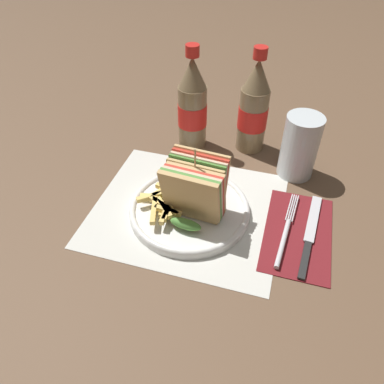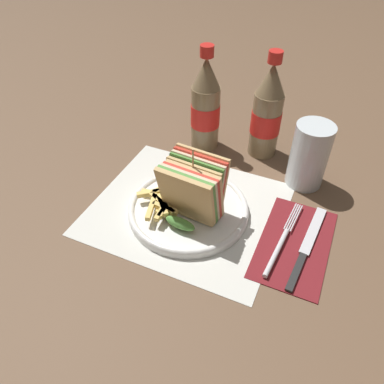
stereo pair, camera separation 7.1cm
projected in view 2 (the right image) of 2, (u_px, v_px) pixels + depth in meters
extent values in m
plane|color=brown|center=(180.00, 210.00, 0.73)|extent=(4.00, 4.00, 0.00)
cube|color=silver|center=(187.00, 209.00, 0.73)|extent=(0.36, 0.31, 0.00)
cylinder|color=white|center=(188.00, 211.00, 0.72)|extent=(0.23, 0.23, 0.01)
torus|color=white|center=(188.00, 208.00, 0.72)|extent=(0.23, 0.23, 0.01)
cube|color=tan|center=(186.00, 197.00, 0.65)|extent=(0.11, 0.04, 0.11)
cube|color=#518E3D|center=(188.00, 195.00, 0.66)|extent=(0.11, 0.04, 0.11)
cube|color=beige|center=(191.00, 193.00, 0.66)|extent=(0.11, 0.04, 0.11)
cube|color=red|center=(193.00, 191.00, 0.67)|extent=(0.11, 0.04, 0.11)
cube|color=tan|center=(195.00, 189.00, 0.68)|extent=(0.11, 0.04, 0.11)
ellipsoid|color=#518E3D|center=(180.00, 223.00, 0.67)|extent=(0.06, 0.02, 0.02)
cube|color=tan|center=(191.00, 192.00, 0.67)|extent=(0.11, 0.04, 0.11)
cube|color=#518E3D|center=(193.00, 188.00, 0.68)|extent=(0.11, 0.04, 0.11)
cube|color=beige|center=(195.00, 185.00, 0.68)|extent=(0.11, 0.04, 0.11)
cube|color=red|center=(197.00, 181.00, 0.68)|extent=(0.11, 0.04, 0.11)
cube|color=tan|center=(199.00, 178.00, 0.69)|extent=(0.11, 0.04, 0.11)
ellipsoid|color=#518E3D|center=(191.00, 207.00, 0.70)|extent=(0.06, 0.02, 0.02)
cylinder|color=tan|center=(193.00, 181.00, 0.66)|extent=(0.00, 0.00, 0.14)
cube|color=#E5C166|center=(157.00, 195.00, 0.73)|extent=(0.07, 0.02, 0.01)
cube|color=#E5C166|center=(163.00, 199.00, 0.72)|extent=(0.05, 0.01, 0.01)
cube|color=#E5C166|center=(161.00, 202.00, 0.71)|extent=(0.03, 0.06, 0.01)
cube|color=#E5C166|center=(170.00, 200.00, 0.72)|extent=(0.05, 0.05, 0.01)
cube|color=#E5C166|center=(167.00, 206.00, 0.69)|extent=(0.01, 0.06, 0.01)
cube|color=#E5C166|center=(165.00, 208.00, 0.69)|extent=(0.05, 0.01, 0.01)
cube|color=#E5C166|center=(152.00, 206.00, 0.69)|extent=(0.03, 0.07, 0.01)
cube|color=#E5C166|center=(162.00, 204.00, 0.70)|extent=(0.07, 0.04, 0.01)
cube|color=#E5C166|center=(155.00, 192.00, 0.72)|extent=(0.06, 0.05, 0.01)
cube|color=#E5C166|center=(167.00, 186.00, 0.74)|extent=(0.04, 0.06, 0.01)
cube|color=#E5C166|center=(172.00, 188.00, 0.73)|extent=(0.07, 0.02, 0.01)
cube|color=#E5C166|center=(173.00, 198.00, 0.71)|extent=(0.02, 0.05, 0.01)
cube|color=#E5C166|center=(162.00, 205.00, 0.70)|extent=(0.05, 0.05, 0.01)
cube|color=#E5C166|center=(164.00, 207.00, 0.69)|extent=(0.01, 0.07, 0.01)
ellipsoid|color=maroon|center=(173.00, 189.00, 0.74)|extent=(0.03, 0.03, 0.01)
cube|color=maroon|center=(295.00, 243.00, 0.67)|extent=(0.12, 0.21, 0.00)
cylinder|color=silver|center=(276.00, 252.00, 0.64)|extent=(0.02, 0.12, 0.01)
cylinder|color=silver|center=(290.00, 216.00, 0.71)|extent=(0.01, 0.08, 0.00)
cylinder|color=silver|center=(292.00, 217.00, 0.71)|extent=(0.01, 0.08, 0.00)
cylinder|color=silver|center=(294.00, 218.00, 0.71)|extent=(0.01, 0.08, 0.00)
cylinder|color=silver|center=(296.00, 218.00, 0.70)|extent=(0.01, 0.08, 0.00)
cube|color=black|center=(296.00, 271.00, 0.62)|extent=(0.02, 0.08, 0.00)
cube|color=silver|center=(313.00, 230.00, 0.69)|extent=(0.03, 0.13, 0.00)
cylinder|color=#7A6647|center=(205.00, 118.00, 0.85)|extent=(0.06, 0.06, 0.15)
cylinder|color=red|center=(205.00, 115.00, 0.85)|extent=(0.07, 0.07, 0.05)
cone|color=#7A6647|center=(206.00, 72.00, 0.78)|extent=(0.06, 0.06, 0.07)
cylinder|color=red|center=(207.00, 51.00, 0.75)|extent=(0.03, 0.03, 0.02)
cylinder|color=#7A6647|center=(265.00, 124.00, 0.83)|extent=(0.06, 0.06, 0.15)
cylinder|color=red|center=(266.00, 122.00, 0.82)|extent=(0.07, 0.07, 0.05)
cone|color=#7A6647|center=(272.00, 79.00, 0.76)|extent=(0.06, 0.06, 0.07)
cylinder|color=red|center=(275.00, 57.00, 0.73)|extent=(0.03, 0.03, 0.02)
cylinder|color=silver|center=(309.00, 155.00, 0.75)|extent=(0.08, 0.08, 0.14)
cylinder|color=black|center=(305.00, 173.00, 0.78)|extent=(0.07, 0.07, 0.05)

